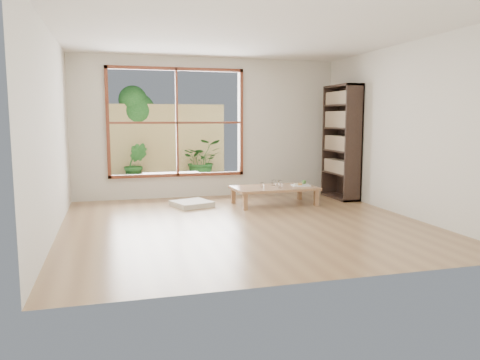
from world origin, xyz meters
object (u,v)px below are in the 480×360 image
object	(u,v)px
low_table	(274,189)
food_tray	(301,184)
bookshelf	(341,142)
garden_bench	(171,176)

from	to	relation	value
low_table	food_tray	world-z (taller)	food_tray
low_table	food_tray	xyz separation A→B (m)	(0.50, -0.01, 0.06)
bookshelf	garden_bench	size ratio (longest dim) A/B	1.83
low_table	garden_bench	distance (m)	2.47
food_tray	garden_bench	distance (m)	2.82
bookshelf	garden_bench	xyz separation A→B (m)	(-2.94, 1.64, -0.72)
low_table	garden_bench	world-z (taller)	garden_bench
low_table	food_tray	distance (m)	0.50
low_table	garden_bench	bearing A→B (deg)	125.67
food_tray	low_table	bearing A→B (deg)	-173.50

